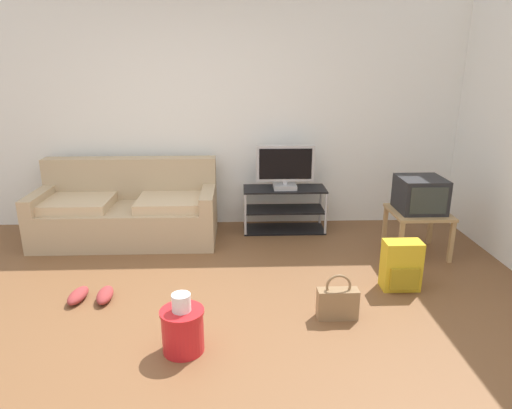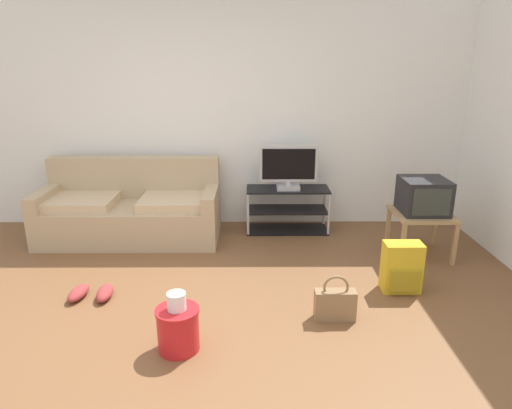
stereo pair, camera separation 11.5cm
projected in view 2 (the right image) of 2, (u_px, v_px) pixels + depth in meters
The scene contains 11 objects.
ground_plane at pixel (181, 332), 3.35m from camera, with size 9.00×9.80×0.02m, color brown.
wall_back at pixel (207, 111), 5.28m from camera, with size 9.00×0.10×2.70m, color white.
couch at pixel (132, 210), 5.08m from camera, with size 1.94×0.85×0.86m.
tv_stand at pixel (287, 210), 5.28m from camera, with size 0.94×0.39×0.51m.
flat_tv at pixel (288, 168), 5.11m from camera, with size 0.65×0.22×0.50m.
side_table at pixel (422, 219), 4.56m from camera, with size 0.56×0.56×0.46m.
crt_tv at pixel (424, 196), 4.51m from camera, with size 0.44×0.45×0.34m.
backpack at pixel (402, 268), 3.88m from camera, with size 0.32×0.26×0.44m.
handbag at pixel (335, 304), 3.47m from camera, with size 0.31×0.11×0.37m.
cleaning_bucket at pixel (178, 326), 3.09m from camera, with size 0.30×0.30×0.43m.
sneakers_pair at pixel (92, 293), 3.81m from camera, with size 0.37×0.30×0.09m.
Camera 2 is at (0.53, -2.92, 1.90)m, focal length 31.86 mm.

